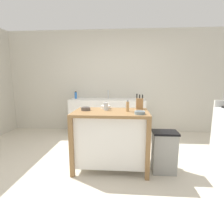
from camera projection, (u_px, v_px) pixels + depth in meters
ground_plane at (103, 168)px, 2.84m from camera, size 6.59×6.59×0.00m
wall_back at (113, 82)px, 4.76m from camera, size 5.59×0.10×2.60m
kitchen_island at (111, 137)px, 2.78m from camera, size 1.12×0.69×0.91m
knife_block at (139, 103)px, 2.90m from camera, size 0.11×0.09×0.24m
bowl_ceramic_small at (106, 107)px, 2.93m from camera, size 0.15×0.15×0.05m
bowl_ceramic_wide at (140, 113)px, 2.48m from camera, size 0.15×0.15×0.04m
bowl_stoneware_deep at (86, 109)px, 2.77m from camera, size 0.14×0.14×0.05m
drinking_cup at (106, 106)px, 2.79m from camera, size 0.07×0.07×0.12m
pepper_grinder at (128, 106)px, 2.68m from camera, size 0.04×0.04×0.17m
trash_bin at (164, 152)px, 2.68m from camera, size 0.36×0.28×0.63m
sink_counter at (108, 116)px, 4.58m from camera, size 1.85×0.60×0.88m
sink_faucet at (108, 94)px, 4.62m from camera, size 0.02×0.02×0.22m
bottle_dish_soap at (76, 95)px, 4.62m from camera, size 0.06×0.06×0.18m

